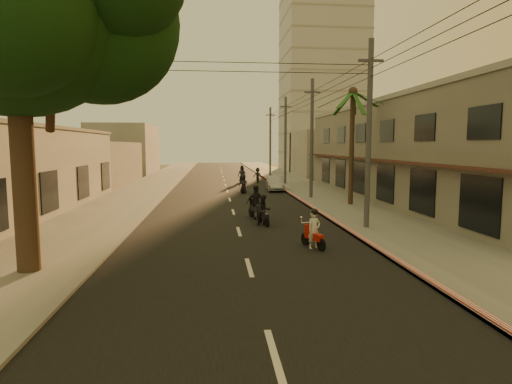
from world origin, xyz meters
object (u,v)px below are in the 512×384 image
scooter_mid_b (256,203)px  scooter_red (314,231)px  scooter_mid_a (264,211)px  scooter_far_a (243,185)px  parked_car (275,184)px  palm_tree (353,98)px  scooter_far_b (258,176)px  scooter_far_c (242,175)px

scooter_mid_b → scooter_red: bearing=-91.6°
scooter_red → scooter_mid_a: bearing=85.0°
scooter_far_a → parked_car: 3.45m
palm_tree → scooter_red: (-5.24, -11.56, -6.43)m
scooter_mid_a → scooter_far_a: bearing=77.8°
scooter_mid_a → scooter_far_a: (-0.02, 14.86, -0.00)m
scooter_far_b → parked_car: bearing=-82.7°
scooter_far_b → scooter_far_c: (-1.73, -0.06, 0.11)m
scooter_mid_a → scooter_far_c: bearing=76.5°
scooter_red → scooter_far_b: size_ratio=0.94×
palm_tree → scooter_far_a: size_ratio=5.00×
palm_tree → scooter_mid_a: palm_tree is taller
scooter_mid_a → scooter_far_b: size_ratio=0.96×
scooter_red → scooter_mid_b: (-1.63, 6.98, 0.16)m
palm_tree → scooter_far_c: size_ratio=4.25×
scooter_far_a → scooter_far_c: (0.56, 10.46, 0.14)m
scooter_far_b → scooter_far_c: size_ratio=0.88×
palm_tree → scooter_red: size_ratio=5.11×
scooter_far_b → parked_car: size_ratio=0.42×
parked_car → palm_tree: bearing=-66.1°
scooter_far_c → scooter_mid_a: bearing=-76.4°
scooter_red → scooter_far_c: bearing=71.1°
scooter_red → scooter_far_b: bearing=67.8°
scooter_mid_b → scooter_far_c: (0.75, 23.40, -0.00)m
scooter_red → scooter_far_c: (-0.87, 30.38, 0.16)m
scooter_mid_b → parked_car: 15.03m
palm_tree → parked_car: palm_tree is taller
scooter_far_a → scooter_mid_a: bearing=-78.1°
scooter_mid_a → scooter_far_b: 25.48m
scooter_mid_b → scooter_far_c: scooter_mid_b is taller
scooter_red → scooter_far_c: scooter_far_c is taller
scooter_mid_b → scooter_far_b: scooter_mid_b is taller
palm_tree → parked_car: 12.56m
scooter_mid_b → parked_car: (3.17, 14.69, -0.22)m
scooter_mid_a → palm_tree: bearing=32.1°
palm_tree → scooter_far_b: palm_tree is taller
scooter_far_c → palm_tree: bearing=-57.2°
scooter_mid_a → scooter_far_a: 14.86m
scooter_far_a → scooter_far_c: scooter_far_c is taller
palm_tree → scooter_far_b: (-4.38, 18.87, -6.39)m
scooter_far_b → parked_car: (0.68, -8.77, -0.11)m
scooter_mid_b → scooter_far_c: bearing=73.4°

